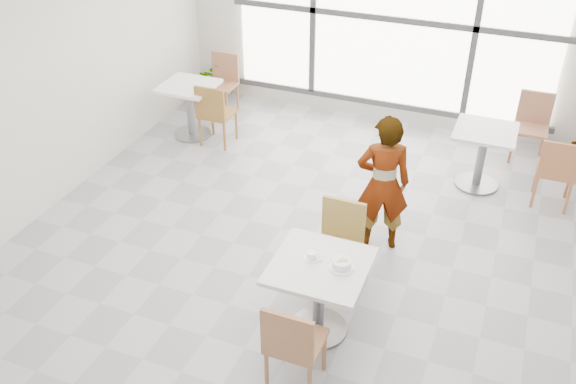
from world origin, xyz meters
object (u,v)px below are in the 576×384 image
at_px(chair_near, 292,342).
at_px(bg_table_right, 482,150).
at_px(chair_far, 339,238).
at_px(bg_chair_right_near, 557,169).
at_px(oatmeal_bowl, 342,264).
at_px(bg_chair_left_far, 223,79).
at_px(bg_table_left, 190,103).
at_px(person, 383,184).
at_px(main_table, 319,285).
at_px(bg_chair_right_far, 532,122).
at_px(coffee_cup, 312,256).
at_px(bg_chair_left_near, 214,111).
at_px(plant_left, 220,80).

xyz_separation_m(chair_near, bg_table_right, (0.97, 3.68, -0.01)).
xyz_separation_m(chair_far, bg_chair_right_near, (1.87, 2.13, 0.00)).
relative_size(chair_near, oatmeal_bowl, 4.14).
bearing_deg(bg_chair_left_far, bg_table_left, -94.13).
height_order(chair_far, person, person).
height_order(main_table, bg_chair_right_near, bg_chair_right_near).
distance_m(main_table, bg_chair_right_far, 4.24).
distance_m(bg_chair_left_far, bg_chair_right_near, 4.71).
distance_m(coffee_cup, bg_chair_left_far, 4.61).
bearing_deg(bg_chair_right_far, bg_chair_left_far, -177.08).
distance_m(oatmeal_bowl, bg_table_right, 3.11).
distance_m(oatmeal_bowl, person, 1.41).
height_order(coffee_cup, bg_table_left, coffee_cup).
bearing_deg(bg_chair_left_far, bg_chair_right_far, 2.92).
height_order(chair_near, coffee_cup, chair_near).
bearing_deg(coffee_cup, bg_chair_right_far, 68.23).
bearing_deg(bg_table_left, coffee_cup, -45.64).
height_order(coffee_cup, bg_chair_left_near, bg_chair_left_near).
relative_size(chair_far, person, 0.58).
bearing_deg(plant_left, oatmeal_bowl, -51.68).
bearing_deg(bg_chair_left_near, coffee_cup, 130.76).
height_order(chair_far, bg_table_right, chair_far).
xyz_separation_m(coffee_cup, bg_chair_right_far, (1.57, 3.93, -0.28)).
bearing_deg(bg_chair_left_near, oatmeal_bowl, 133.60).
relative_size(chair_far, coffee_cup, 5.47).
bearing_deg(bg_table_right, chair_near, -104.75).
relative_size(chair_near, plant_left, 1.32).
relative_size(main_table, person, 0.54).
bearing_deg(bg_chair_right_near, bg_chair_left_far, -11.15).
height_order(oatmeal_bowl, bg_chair_right_far, bg_chair_right_far).
xyz_separation_m(chair_far, bg_chair_left_near, (-2.37, 2.04, 0.00)).
bearing_deg(oatmeal_bowl, chair_near, -103.28).
xyz_separation_m(bg_table_right, bg_chair_left_far, (-3.79, 0.75, 0.01)).
relative_size(oatmeal_bowl, bg_chair_left_far, 0.24).
relative_size(chair_far, bg_chair_left_near, 1.00).
distance_m(bg_table_right, bg_chair_right_far, 1.09).
relative_size(bg_table_left, bg_chair_left_near, 0.86).
bearing_deg(bg_chair_left_far, main_table, -53.21).
height_order(main_table, plant_left, main_table).
height_order(main_table, bg_chair_left_far, bg_chair_left_far).
relative_size(chair_near, bg_chair_right_far, 1.00).
bearing_deg(person, bg_chair_left_far, -57.31).
distance_m(bg_chair_left_near, bg_chair_right_near, 4.24).
height_order(bg_chair_left_far, bg_chair_right_far, same).
bearing_deg(bg_table_left, oatmeal_bowl, -43.26).
xyz_separation_m(chair_near, bg_table_left, (-2.89, 3.56, -0.01)).
xyz_separation_m(bg_chair_left_near, plant_left, (-0.60, 1.32, -0.17)).
distance_m(chair_near, plant_left, 5.63).
bearing_deg(plant_left, main_table, -53.38).
relative_size(bg_table_right, plant_left, 1.14).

